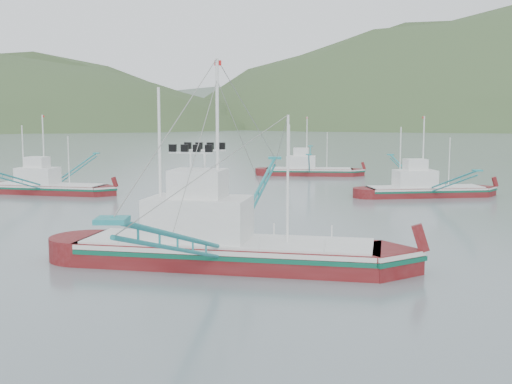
{
  "coord_description": "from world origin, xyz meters",
  "views": [
    {
      "loc": [
        0.32,
        -38.57,
        8.58
      ],
      "look_at": [
        0.0,
        6.0,
        3.2
      ],
      "focal_mm": 45.0,
      "sensor_mm": 36.0,
      "label": 1
    }
  ],
  "objects_px": {
    "bg_boat_left": "(47,179)",
    "bg_boat_right": "(425,183)",
    "main_boat": "(224,227)",
    "bg_boat_far": "(308,167)"
  },
  "relations": [
    {
      "from": "main_boat",
      "to": "bg_boat_far",
      "type": "distance_m",
      "value": 55.59
    },
    {
      "from": "main_boat",
      "to": "bg_boat_left",
      "type": "relative_size",
      "value": 1.36
    },
    {
      "from": "main_boat",
      "to": "bg_boat_right",
      "type": "relative_size",
      "value": 1.37
    },
    {
      "from": "bg_boat_left",
      "to": "main_boat",
      "type": "bearing_deg",
      "value": -45.07
    },
    {
      "from": "bg_boat_right",
      "to": "main_boat",
      "type": "bearing_deg",
      "value": -129.79
    },
    {
      "from": "main_boat",
      "to": "bg_boat_far",
      "type": "bearing_deg",
      "value": 91.98
    },
    {
      "from": "bg_boat_far",
      "to": "bg_boat_left",
      "type": "relative_size",
      "value": 0.98
    },
    {
      "from": "bg_boat_left",
      "to": "bg_boat_right",
      "type": "distance_m",
      "value": 40.6
    },
    {
      "from": "bg_boat_left",
      "to": "bg_boat_right",
      "type": "height_order",
      "value": "bg_boat_left"
    },
    {
      "from": "bg_boat_far",
      "to": "bg_boat_right",
      "type": "bearing_deg",
      "value": -61.04
    }
  ]
}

